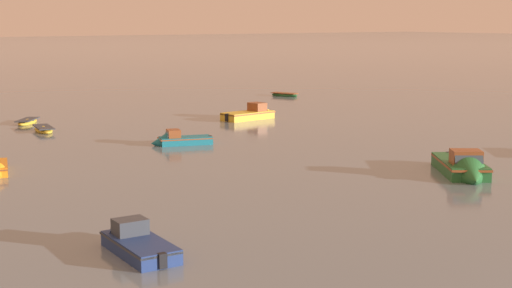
% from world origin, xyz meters
% --- Properties ---
extents(rowboat_moored_0, '(3.19, 3.64, 0.57)m').
position_xyz_m(rowboat_moored_0, '(-3.15, 55.61, 0.16)').
color(rowboat_moored_0, gold).
rests_on(rowboat_moored_0, ground).
extents(motorboat_moored_0, '(4.86, 2.91, 1.75)m').
position_xyz_m(motorboat_moored_0, '(2.43, 37.62, 0.26)').
color(motorboat_moored_0, '#197084').
rests_on(motorboat_moored_0, ground).
extents(rowboat_moored_2, '(2.48, 3.83, 0.57)m').
position_xyz_m(rowboat_moored_2, '(30.98, 62.17, 0.16)').
color(rowboat_moored_2, '#23602D').
rests_on(rowboat_moored_2, ground).
extents(motorboat_moored_3, '(5.69, 6.70, 2.51)m').
position_xyz_m(motorboat_moored_3, '(11.17, 17.48, 0.38)').
color(motorboat_moored_3, '#23602D').
rests_on(motorboat_moored_3, ground).
extents(motorboat_moored_5, '(1.97, 5.08, 1.89)m').
position_xyz_m(motorboat_moored_5, '(-11.66, 15.48, 0.29)').
color(motorboat_moored_5, navy).
rests_on(motorboat_moored_5, ground).
extents(motorboat_moored_6, '(6.14, 2.73, 2.26)m').
position_xyz_m(motorboat_moored_6, '(15.92, 46.72, 0.34)').
color(motorboat_moored_6, gold).
rests_on(motorboat_moored_6, ground).
extents(rowboat_moored_5, '(1.84, 3.96, 0.60)m').
position_xyz_m(rowboat_moored_5, '(-3.57, 50.02, 0.16)').
color(rowboat_moored_5, gold).
rests_on(rowboat_moored_5, ground).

